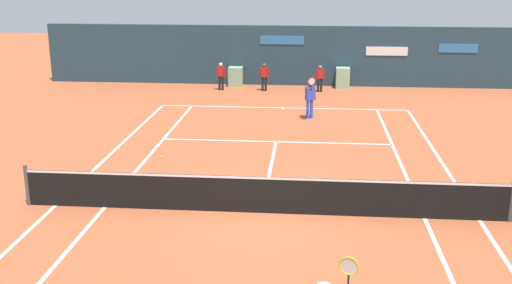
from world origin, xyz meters
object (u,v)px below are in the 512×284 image
Objects in this scene: player_on_baseline at (310,96)px; ball_kid_centre_post at (264,75)px; ball_kid_left_post at (221,74)px; tennis_ball_by_sideline at (162,157)px; ball_kid_right_post at (320,77)px.

player_on_baseline is 1.30× the size of ball_kid_centre_post.
ball_kid_left_post is at bearing -79.28° from player_on_baseline.
ball_kid_centre_post is at bearing -95.63° from player_on_baseline.
player_on_baseline is at bearing 134.96° from ball_kid_left_post.
tennis_ball_by_sideline is at bearing 94.71° from ball_kid_left_post.
ball_kid_left_post is 4.84m from ball_kid_right_post.
ball_kid_left_post is at bearing -6.34° from ball_kid_right_post.
ball_kid_right_post is 2.71m from ball_kid_centre_post.
ball_kid_centre_post reaches higher than tennis_ball_by_sideline.
tennis_ball_by_sideline is (-4.67, -5.67, -0.89)m from player_on_baseline.
ball_kid_right_post is (4.84, -0.00, -0.03)m from ball_kid_left_post.
ball_kid_left_post is 1.00× the size of ball_kid_centre_post.
player_on_baseline is at bearing 50.52° from tennis_ball_by_sideline.
ball_kid_left_post and ball_kid_centre_post have the same top height.
tennis_ball_by_sideline is (-5.13, -11.12, -0.72)m from ball_kid_right_post.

